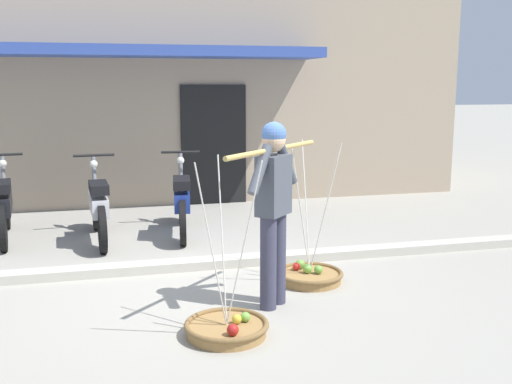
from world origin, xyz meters
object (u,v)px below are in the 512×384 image
(fruit_basket_right_side, at_px, (309,275))
(motorcycle_nearest_shop, at_px, (3,206))
(motorcycle_third_in_row, at_px, (182,201))
(fruit_vendor, at_px, (273,202))
(fruit_basket_left_side, at_px, (227,327))
(motorcycle_second_in_row, at_px, (98,207))

(fruit_basket_right_side, distance_m, motorcycle_nearest_shop, 4.22)
(motorcycle_third_in_row, bearing_deg, fruit_vendor, -80.64)
(fruit_basket_left_side, height_order, motorcycle_nearest_shop, fruit_basket_left_side)
(fruit_vendor, relative_size, motorcycle_third_in_row, 0.93)
(fruit_basket_left_side, bearing_deg, motorcycle_nearest_shop, 120.97)
(fruit_basket_left_side, relative_size, motorcycle_third_in_row, 0.80)
(fruit_vendor, relative_size, fruit_basket_right_side, 1.17)
(motorcycle_third_in_row, bearing_deg, motorcycle_second_in_row, -174.44)
(motorcycle_third_in_row, bearing_deg, fruit_basket_left_side, -91.23)
(fruit_basket_left_side, height_order, motorcycle_third_in_row, fruit_basket_left_side)
(fruit_vendor, xyz_separation_m, motorcycle_third_in_row, (-0.47, 2.87, -0.52))
(fruit_basket_right_side, xyz_separation_m, motorcycle_second_in_row, (-2.11, 2.21, 0.38))
(motorcycle_second_in_row, bearing_deg, fruit_basket_left_side, -72.96)
(fruit_basket_left_side, bearing_deg, fruit_vendor, 45.45)
(motorcycle_second_in_row, bearing_deg, motorcycle_nearest_shop, 162.65)
(motorcycle_nearest_shop, bearing_deg, fruit_vendor, -48.64)
(fruit_basket_right_side, bearing_deg, fruit_vendor, -134.57)
(motorcycle_nearest_shop, relative_size, motorcycle_second_in_row, 1.00)
(fruit_vendor, bearing_deg, motorcycle_third_in_row, 99.36)
(motorcycle_nearest_shop, bearing_deg, fruit_basket_right_side, -37.95)
(fruit_basket_right_side, relative_size, motorcycle_third_in_row, 0.80)
(fruit_basket_left_side, distance_m, motorcycle_nearest_shop, 4.32)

